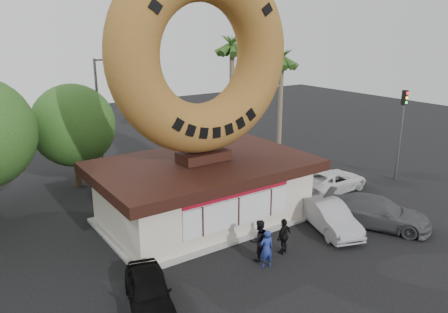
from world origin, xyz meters
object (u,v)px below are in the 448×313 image
at_px(traffic_signal, 402,124).
at_px(car_black, 149,291).
at_px(car_silver, 330,217).
at_px(car_grey, 377,212).
at_px(person_left, 266,249).
at_px(car_white, 333,181).
at_px(giant_donut, 202,54).
at_px(street_lamp, 101,112).
at_px(person_center, 259,240).
at_px(donut_shop, 204,188).
at_px(person_right, 284,236).

distance_m(traffic_signal, car_black, 20.29).
bearing_deg(car_silver, car_grey, -5.19).
distance_m(person_left, car_white, 10.38).
distance_m(car_black, car_grey, 12.70).
bearing_deg(car_silver, car_black, -157.45).
distance_m(giant_donut, car_grey, 12.00).
height_order(giant_donut, person_left, giant_donut).
relative_size(giant_donut, person_left, 5.71).
bearing_deg(car_silver, street_lamp, 132.50).
xyz_separation_m(giant_donut, person_left, (-0.37, -5.64, -7.82)).
height_order(person_center, car_white, person_center).
bearing_deg(car_white, car_grey, 154.26).
xyz_separation_m(donut_shop, car_grey, (6.94, -5.75, -1.00)).
height_order(street_lamp, car_white, street_lamp).
bearing_deg(donut_shop, giant_donut, 90.00).
xyz_separation_m(giant_donut, person_center, (-0.28, -5.01, -7.73)).
xyz_separation_m(giant_donut, car_black, (-5.75, -5.36, -8.02)).
xyz_separation_m(traffic_signal, car_black, (-19.75, -3.35, -3.21)).
relative_size(street_lamp, person_center, 4.21).
xyz_separation_m(car_black, car_grey, (12.69, -0.41, 0.11)).
relative_size(street_lamp, person_right, 4.74).
xyz_separation_m(giant_donut, person_right, (1.05, -5.16, -7.83)).
relative_size(donut_shop, person_left, 6.55).
bearing_deg(person_center, car_silver, -169.52).
relative_size(street_lamp, car_black, 2.07).
xyz_separation_m(traffic_signal, person_right, (-12.95, -3.15, -3.02)).
bearing_deg(street_lamp, car_grey, -60.84).
distance_m(traffic_signal, person_left, 15.13).
relative_size(street_lamp, person_left, 4.68).
distance_m(donut_shop, giant_donut, 6.91).
relative_size(giant_donut, car_silver, 2.21).
xyz_separation_m(donut_shop, car_black, (-5.75, -5.34, -1.11)).
height_order(person_right, car_silver, person_right).
height_order(person_center, car_black, person_center).
xyz_separation_m(person_right, car_silver, (3.51, 0.46, -0.12)).
height_order(street_lamp, person_right, street_lamp).
relative_size(traffic_signal, person_left, 3.55).
xyz_separation_m(donut_shop, car_silver, (4.56, -4.69, -1.04)).
height_order(person_left, car_silver, person_left).
bearing_deg(donut_shop, car_silver, -45.76).
distance_m(traffic_signal, car_silver, 10.30).
bearing_deg(giant_donut, person_center, -93.20).
bearing_deg(traffic_signal, person_right, -166.32).
xyz_separation_m(donut_shop, traffic_signal, (14.00, -1.99, 2.10)).
xyz_separation_m(street_lamp, car_silver, (6.42, -14.70, -3.75)).
distance_m(traffic_signal, person_center, 14.88).
bearing_deg(car_grey, car_white, 37.79).
distance_m(person_left, car_black, 5.39).
xyz_separation_m(street_lamp, person_right, (2.91, -15.16, -3.64)).
bearing_deg(car_white, person_right, 114.63).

